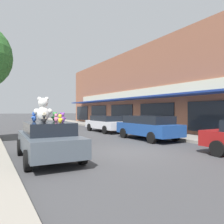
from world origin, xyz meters
TOP-DOWN VIEW (x-y plane):
  - ground_plane at (0.00, 0.00)m, footprint 260.00×260.00m
  - sidewalk_far at (5.82, 0.00)m, footprint 2.56×90.00m
  - storefront_row at (14.35, 9.03)m, footprint 16.19×32.66m
  - plush_art_car at (-3.28, 0.34)m, footprint 2.03×4.22m
  - teddy_bear_giant at (-3.38, 0.71)m, footprint 0.71×0.47m
  - teddy_bear_green at (-2.90, 0.87)m, footprint 0.27×0.17m
  - teddy_bear_blue at (-3.67, 0.94)m, footprint 0.25×0.25m
  - teddy_bear_pink at (-3.02, 0.24)m, footprint 0.19×0.23m
  - teddy_bear_brown at (-3.29, 1.04)m, footprint 0.20×0.13m
  - teddy_bear_yellow at (-3.11, -0.58)m, footprint 0.17×0.23m
  - teddy_bear_purple at (-2.93, -0.24)m, footprint 0.26×0.16m
  - teddy_bear_orange at (-2.76, 1.15)m, footprint 0.20×0.21m
  - teddy_bear_black at (-3.51, -0.01)m, footprint 0.19×0.12m
  - teddy_bear_cream at (-3.46, 0.16)m, footprint 0.22×0.28m
  - parked_car_far_center at (3.37, 2.83)m, footprint 1.94×4.49m
  - parked_car_far_right at (3.37, 8.37)m, footprint 1.83×4.68m

SIDE VIEW (x-z plane):
  - ground_plane at x=0.00m, z-range 0.00..0.00m
  - sidewalk_far at x=5.82m, z-range 0.00..0.16m
  - plush_art_car at x=-3.28m, z-range 0.05..1.42m
  - parked_car_far_right at x=3.37m, z-range 0.07..1.43m
  - parked_car_far_center at x=3.37m, z-range 0.08..1.54m
  - teddy_bear_black at x=-3.51m, z-range 1.36..1.63m
  - teddy_bear_brown at x=-3.29m, z-range 1.36..1.63m
  - teddy_bear_yellow at x=-3.11m, z-range 1.36..1.67m
  - teddy_bear_orange at x=-2.76m, z-range 1.36..1.67m
  - teddy_bear_pink at x=-3.02m, z-range 1.36..1.68m
  - teddy_bear_purple at x=-2.93m, z-range 1.36..1.72m
  - teddy_bear_green at x=-2.90m, z-range 1.36..1.73m
  - teddy_bear_cream at x=-3.46m, z-range 1.36..1.73m
  - teddy_bear_blue at x=-3.67m, z-range 1.36..1.74m
  - teddy_bear_giant at x=-3.38m, z-range 1.35..2.29m
  - storefront_row at x=14.35m, z-range 0.00..7.77m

